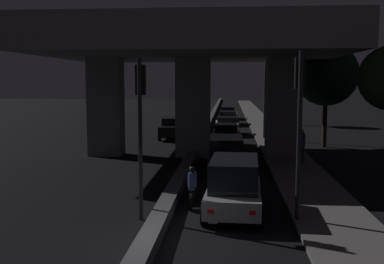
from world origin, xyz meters
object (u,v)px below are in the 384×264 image
Objects in this scene: car_white_second_oncoming at (187,115)px; motorcycle_black_filtering_near at (192,189)px; traffic_light_right_of_median at (299,107)px; street_lamp at (261,74)px; car_dark_red_third at (226,135)px; traffic_light_left_of_median at (140,111)px; car_dark_blue_fifth at (229,117)px; car_silver_lead at (234,185)px; car_black_lead_oncoming at (173,128)px; car_black_second at (226,153)px; pedestrian_on_sidewalk at (302,145)px; car_dark_red_sixth at (228,113)px; car_white_fourth at (227,126)px.

car_white_second_oncoming reaches higher than motorcycle_black_filtering_near.
traffic_light_right_of_median is 4.88m from motorcycle_black_filtering_near.
street_lamp is 6.41m from car_dark_red_third.
traffic_light_left_of_median is 21.05m from street_lamp.
car_dark_red_third is at bearing -177.73° from car_dark_blue_fifth.
car_dark_red_third is (-0.38, 15.47, -0.18)m from car_silver_lead.
car_white_second_oncoming is (0.00, 11.60, 0.10)m from car_black_lead_oncoming.
traffic_light_right_of_median is 21.92m from car_black_lead_oncoming.
car_silver_lead is 1.01× the size of car_black_second.
car_black_lead_oncoming is 2.58× the size of motorcycle_black_filtering_near.
street_lamp is at bearing 75.68° from traffic_light_left_of_median.
car_black_lead_oncoming is 19.29m from motorcycle_black_filtering_near.
traffic_light_left_of_median is 3.68m from motorcycle_black_filtering_near.
motorcycle_black_filtering_near is at bearing -101.19° from street_lamp.
car_black_second is 8.25m from car_dark_red_third.
car_silver_lead is 10.00m from pedestrian_on_sidewalk.
traffic_light_left_of_median is 1.23× the size of car_white_second_oncoming.
pedestrian_on_sidewalk is at bearing -81.85° from street_lamp.
traffic_light_left_of_median is at bearing -104.32° from street_lamp.
car_black_lead_oncoming is at bearing 107.50° from traffic_light_right_of_median.
pedestrian_on_sidewalk is at bearing -167.15° from car_dark_blue_fifth.
traffic_light_left_of_median is 1.08× the size of car_black_lead_oncoming.
car_dark_red_sixth is 2.31× the size of pedestrian_on_sidewalk.
traffic_light_right_of_median is at bearing -90.72° from street_lamp.
pedestrian_on_sidewalk is (3.91, -22.10, 0.29)m from car_dark_blue_fifth.
car_silver_lead is 1.01× the size of car_white_fourth.
car_white_fourth is (-2.33, 23.45, -2.87)m from traffic_light_right_of_median.
pedestrian_on_sidewalk is (4.06, -6.18, 0.24)m from car_dark_red_third.
car_black_second is (-0.30, 7.22, -0.07)m from car_silver_lead.
traffic_light_right_of_median is at bearing 13.66° from car_white_second_oncoming.
traffic_light_right_of_median reaches higher than car_silver_lead.
motorcycle_black_filtering_near is (1.50, 1.69, -2.90)m from traffic_light_left_of_median.
pedestrian_on_sidewalk is (6.66, 10.08, -2.47)m from traffic_light_left_of_median.
traffic_light_right_of_median reaches higher than car_white_second_oncoming.
street_lamp reaches higher than traffic_light_left_of_median.
traffic_light_left_of_median is 23.75m from car_white_fourth.
car_dark_red_sixth is at bearing -0.62° from car_black_second.
street_lamp is 2.13× the size of car_white_fourth.
car_black_lead_oncoming is (-4.28, -18.65, 0.09)m from car_dark_red_sixth.
motorcycle_black_filtering_near is at bearing 48.40° from traffic_light_left_of_median.
traffic_light_left_of_median is 12.33m from pedestrian_on_sidewalk.
motorcycle_black_filtering_near is 1.04× the size of pedestrian_on_sidewalk.
car_dark_blue_fifth is 1.10× the size of car_dark_red_sixth.
street_lamp reaches higher than car_black_second.
car_silver_lead reaches higher than car_white_second_oncoming.
traffic_light_left_of_median is 1.26× the size of car_dark_red_sixth.
car_white_fourth is at bearing 129.84° from street_lamp.
pedestrian_on_sidewalk is at bearing -18.89° from car_silver_lead.
street_lamp is 7.98m from car_black_lead_oncoming.
car_silver_lead is 2.17× the size of motorcycle_black_filtering_near.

